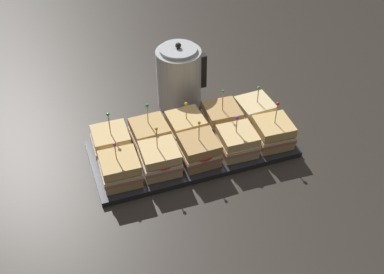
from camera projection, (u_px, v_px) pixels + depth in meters
name	position (u px, v px, depth m)	size (l,w,h in m)	color
ground_plane	(192.00, 151.00, 1.56)	(6.00, 6.00, 0.00)	#2D2823
serving_platter	(192.00, 149.00, 1.56)	(0.65, 0.28, 0.02)	#232328
sandwich_front_far_left	(120.00, 169.00, 1.42)	(0.12, 0.12, 0.14)	tan
sandwich_front_left	(160.00, 159.00, 1.45)	(0.12, 0.12, 0.16)	#DBB77A
sandwich_front_center	(200.00, 150.00, 1.48)	(0.12, 0.12, 0.15)	tan
sandwich_front_right	(237.00, 142.00, 1.51)	(0.12, 0.12, 0.14)	#DBB77A
sandwich_front_far_right	(273.00, 133.00, 1.54)	(0.12, 0.12, 0.16)	tan
sandwich_back_far_left	(111.00, 142.00, 1.51)	(0.12, 0.12, 0.16)	#DBB77A
sandwich_back_left	(150.00, 135.00, 1.54)	(0.12, 0.12, 0.16)	tan
sandwich_back_center	(186.00, 127.00, 1.57)	(0.12, 0.12, 0.14)	tan
sandwich_back_right	(222.00, 118.00, 1.60)	(0.12, 0.12, 0.16)	tan
sandwich_back_far_right	(255.00, 111.00, 1.63)	(0.12, 0.12, 0.14)	beige
kettle_steel	(179.00, 77.00, 1.69)	(0.18, 0.16, 0.25)	#B7BABF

